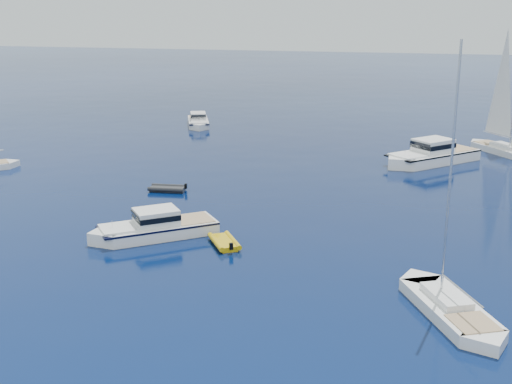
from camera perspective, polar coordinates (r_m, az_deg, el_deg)
motor_cruiser_left at (r=49.26m, az=-8.55°, el=-3.73°), size 9.68×8.49×2.60m
motor_cruiser_distant at (r=72.91m, az=14.43°, el=2.38°), size 11.25×11.48×3.23m
motor_cruiser_horizon at (r=92.20m, az=-4.87°, el=5.57°), size 5.59×9.08×2.28m
sailboat_mid_r at (r=38.65m, az=15.91°, el=-9.84°), size 6.87×10.37×15.05m
sailboat_sails_r at (r=80.12m, az=19.99°, el=3.11°), size 8.31×10.01×15.30m
tender_yellow at (r=47.11m, az=-2.68°, el=-4.48°), size 3.41×3.90×0.95m
tender_grey_far at (r=60.73m, az=-7.45°, el=0.09°), size 3.53×2.16×0.95m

